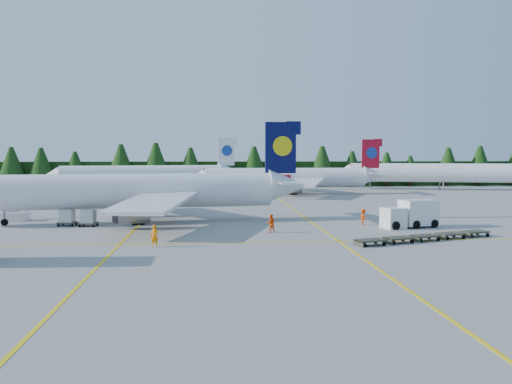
{
  "coord_description": "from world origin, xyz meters",
  "views": [
    {
      "loc": [
        -5.73,
        -57.64,
        8.26
      ],
      "look_at": [
        -0.45,
        10.28,
        3.5
      ],
      "focal_mm": 40.0,
      "sensor_mm": 36.0,
      "label": 1
    }
  ],
  "objects": [
    {
      "name": "crew_c",
      "position": [
        11.52,
        5.91,
        0.9
      ],
      "size": [
        0.66,
        0.84,
        1.81
      ],
      "primitive_type": "imported",
      "rotation": [
        0.0,
        0.0,
        1.79
      ],
      "color": "#E04004",
      "rests_on": "ground"
    },
    {
      "name": "crew_b",
      "position": [
        0.31,
        0.4,
        0.94
      ],
      "size": [
        1.02,
        0.86,
        1.88
      ],
      "primitive_type": "imported",
      "rotation": [
        0.0,
        0.0,
        3.32
      ],
      "color": "#FD4505",
      "rests_on": "ground"
    },
    {
      "name": "airstairs",
      "position": [
        -29.87,
        13.18,
        0.74
      ],
      "size": [
        3.83,
        5.19,
        3.42
      ],
      "rotation": [
        0.0,
        0.0,
        0.01
      ],
      "color": "white",
      "rests_on": "ground"
    },
    {
      "name": "airliner_far_right",
      "position": [
        41.66,
        65.02,
        3.81
      ],
      "size": [
        41.04,
        13.21,
        12.14
      ],
      "rotation": [
        0.0,
        0.0,
        -0.24
      ],
      "color": "white",
      "rests_on": "ground"
    },
    {
      "name": "airliner_far_left",
      "position": [
        -21.59,
        64.42,
        3.59
      ],
      "size": [
        39.21,
        9.25,
        11.45
      ],
      "rotation": [
        0.0,
        0.0,
        0.15
      ],
      "color": "white",
      "rests_on": "ground"
    },
    {
      "name": "taxi_stripe_cross",
      "position": [
        0.0,
        -6.0,
        0.01
      ],
      "size": [
        80.0,
        0.25,
        0.01
      ],
      "primitive_type": "cube",
      "color": "yellow",
      "rests_on": "ground"
    },
    {
      "name": "airliner_navy",
      "position": [
        -16.66,
        10.01,
        3.61
      ],
      "size": [
        41.14,
        33.64,
        12.0
      ],
      "rotation": [
        0.0,
        0.0,
        0.14
      ],
      "color": "white",
      "rests_on": "ground"
    },
    {
      "name": "uld_pair",
      "position": [
        -20.7,
        7.03,
        1.04
      ],
      "size": [
        4.67,
        2.56,
        1.55
      ],
      "rotation": [
        0.0,
        0.0,
        -0.12
      ],
      "color": "#36392A",
      "rests_on": "ground"
    },
    {
      "name": "taxi_stripe_b",
      "position": [
        6.0,
        20.0,
        0.01
      ],
      "size": [
        0.25,
        120.0,
        0.01
      ],
      "primitive_type": "cube",
      "color": "yellow",
      "rests_on": "ground"
    },
    {
      "name": "taxi_stripe_a",
      "position": [
        -14.0,
        20.0,
        0.01
      ],
      "size": [
        0.25,
        120.0,
        0.01
      ],
      "primitive_type": "cube",
      "color": "yellow",
      "rests_on": "ground"
    },
    {
      "name": "treeline_hedge",
      "position": [
        0.0,
        82.0,
        3.0
      ],
      "size": [
        220.0,
        4.0,
        6.0
      ],
      "primitive_type": "cube",
      "color": "black",
      "rests_on": "ground"
    },
    {
      "name": "crew_a",
      "position": [
        -10.76,
        -7.72,
        0.97
      ],
      "size": [
        0.79,
        0.6,
        1.94
      ],
      "primitive_type": "imported",
      "rotation": [
        0.0,
        0.0,
        -0.21
      ],
      "color": "orange",
      "rests_on": "ground"
    },
    {
      "name": "service_truck",
      "position": [
        15.92,
        3.07,
        1.49
      ],
      "size": [
        6.63,
        3.91,
        3.02
      ],
      "rotation": [
        0.0,
        0.0,
        0.28
      ],
      "color": "silver",
      "rests_on": "ground"
    },
    {
      "name": "dolly_train",
      "position": [
        14.12,
        -6.26,
        0.47
      ],
      "size": [
        14.59,
        6.79,
        0.15
      ],
      "rotation": [
        0.0,
        0.0,
        0.3
      ],
      "color": "#36392A",
      "rests_on": "ground"
    },
    {
      "name": "airliner_red",
      "position": [
        8.11,
        53.96,
        3.25
      ],
      "size": [
        37.21,
        30.64,
        10.83
      ],
      "rotation": [
        0.0,
        0.0,
        -0.01
      ],
      "color": "white",
      "rests_on": "ground"
    },
    {
      "name": "ground",
      "position": [
        0.0,
        0.0,
        0.0
      ],
      "size": [
        320.0,
        320.0,
        0.0
      ],
      "primitive_type": "plane",
      "color": "#989993",
      "rests_on": "ground"
    }
  ]
}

